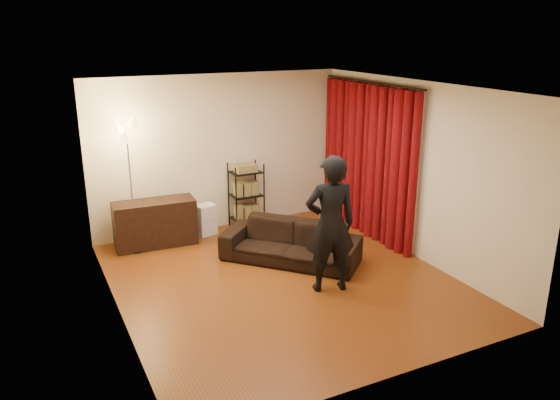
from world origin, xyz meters
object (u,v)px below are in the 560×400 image
person (330,224)px  storage_boxes (206,220)px  sofa (290,243)px  media_cabinet (155,223)px  wire_shelf (246,195)px  floor_lamp (131,188)px

person → storage_boxes: (-0.84, 2.70, -0.67)m
sofa → person: size_ratio=1.10×
sofa → media_cabinet: media_cabinet is taller
sofa → media_cabinet: size_ratio=1.59×
media_cabinet → wire_shelf: wire_shelf is taller
wire_shelf → floor_lamp: size_ratio=0.55×
storage_boxes → wire_shelf: wire_shelf is taller
person → media_cabinet: bearing=-42.0°
wire_shelf → floor_lamp: floor_lamp is taller
floor_lamp → media_cabinet: bearing=12.5°
storage_boxes → floor_lamp: floor_lamp is taller
sofa → storage_boxes: sofa is taller
sofa → floor_lamp: (-2.04, 1.47, 0.75)m
sofa → person: (0.05, -1.06, 0.64)m
media_cabinet → storage_boxes: bearing=9.3°
person → floor_lamp: floor_lamp is taller
person → sofa: bearing=-73.2°
storage_boxes → floor_lamp: bearing=-172.0°
wire_shelf → media_cabinet: bearing=161.5°
media_cabinet → floor_lamp: (-0.35, -0.08, 0.67)m
sofa → media_cabinet: bearing=-175.6°
sofa → floor_lamp: 2.62m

